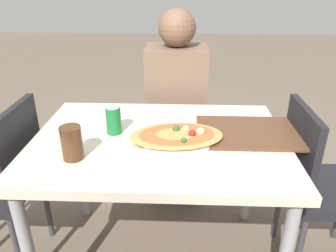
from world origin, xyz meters
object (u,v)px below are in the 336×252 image
(chair_side_right, at_px, (320,181))
(dining_table, at_px, (159,153))
(pizza_main, at_px, (177,136))
(chair_far_seated, at_px, (176,118))
(soda_can, at_px, (114,120))
(chair_side_left, at_px, (2,179))
(drink_glass, at_px, (72,143))
(person_seated, at_px, (176,93))

(chair_side_right, bearing_deg, dining_table, -87.71)
(pizza_main, bearing_deg, dining_table, 163.22)
(chair_side_right, bearing_deg, chair_far_seated, -135.64)
(soda_can, bearing_deg, dining_table, -10.89)
(soda_can, bearing_deg, chair_side_left, -174.01)
(chair_side_right, height_order, pizza_main, chair_side_right)
(dining_table, height_order, pizza_main, pizza_main)
(dining_table, relative_size, chair_side_right, 1.28)
(chair_side_left, relative_size, chair_side_right, 1.00)
(chair_side_right, bearing_deg, pizza_main, -85.40)
(drink_glass, bearing_deg, chair_far_seated, 67.25)
(chair_side_left, bearing_deg, pizza_main, -90.45)
(chair_side_left, distance_m, drink_glass, 0.54)
(chair_side_left, xyz_separation_m, drink_glass, (0.42, -0.17, 0.29))
(chair_side_right, distance_m, pizza_main, 0.71)
(person_seated, bearing_deg, drink_glass, 64.48)
(chair_side_left, distance_m, chair_side_right, 1.49)
(dining_table, xyz_separation_m, person_seated, (0.06, 0.61, 0.07))
(chair_side_right, height_order, drink_glass, same)
(person_seated, distance_m, drink_glass, 0.89)
(person_seated, height_order, pizza_main, person_seated)
(dining_table, distance_m, person_seated, 0.62)
(dining_table, bearing_deg, chair_side_left, -178.67)
(pizza_main, height_order, soda_can, soda_can)
(dining_table, height_order, chair_side_right, chair_side_right)
(chair_side_left, relative_size, soda_can, 6.84)
(dining_table, bearing_deg, drink_glass, -149.73)
(dining_table, distance_m, chair_far_seated, 0.74)
(chair_far_seated, height_order, person_seated, person_seated)
(chair_far_seated, distance_m, chair_side_left, 1.09)
(person_seated, distance_m, soda_can, 0.64)
(chair_far_seated, height_order, pizza_main, chair_far_seated)
(chair_far_seated, xyz_separation_m, soda_can, (-0.27, -0.69, 0.29))
(soda_can, bearing_deg, person_seated, 65.11)
(person_seated, height_order, drink_glass, person_seated)
(dining_table, distance_m, chair_side_right, 0.76)
(dining_table, xyz_separation_m, chair_far_seated, (0.06, 0.72, -0.15))
(chair_side_left, xyz_separation_m, pizza_main, (0.82, -0.01, 0.25))
(dining_table, height_order, chair_far_seated, chair_far_seated)
(chair_far_seated, bearing_deg, person_seated, 90.00)
(chair_side_left, bearing_deg, dining_table, -88.67)
(soda_can, bearing_deg, pizza_main, -12.56)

